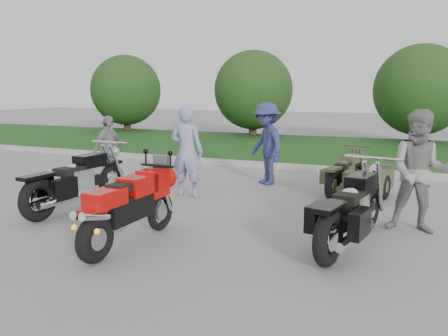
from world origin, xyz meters
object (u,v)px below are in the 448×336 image
at_px(cruiser_left, 74,183).
at_px(person_stripe, 187,151).
at_px(cruiser_right, 351,213).
at_px(sportbike_red, 128,205).
at_px(person_grey, 420,172).
at_px(cruiser_sidecar, 361,178).
at_px(person_denim, 266,144).
at_px(person_back, 108,149).

height_order(cruiser_left, person_stripe, person_stripe).
bearing_deg(cruiser_right, cruiser_left, -169.30).
relative_size(sportbike_red, person_grey, 1.11).
relative_size(cruiser_left, cruiser_sidecar, 1.22).
relative_size(cruiser_left, person_denim, 1.33).
bearing_deg(person_stripe, person_denim, -126.93).
distance_m(sportbike_red, person_denim, 4.79).
bearing_deg(cruiser_sidecar, cruiser_right, -75.73).
xyz_separation_m(sportbike_red, person_back, (-3.03, 3.51, 0.21)).
xyz_separation_m(person_grey, person_back, (-6.77, 1.27, -0.15)).
bearing_deg(person_back, person_denim, -67.14).
xyz_separation_m(sportbike_red, cruiser_right, (2.88, 1.12, -0.09)).
bearing_deg(person_back, person_grey, -96.94).
distance_m(sportbike_red, cruiser_sidecar, 5.12).
bearing_deg(person_stripe, person_grey, 166.08).
bearing_deg(person_grey, cruiser_left, -169.15).
bearing_deg(person_back, sportbike_red, -135.57).
height_order(cruiser_right, person_stripe, person_stripe).
height_order(sportbike_red, person_grey, person_grey).
height_order(person_stripe, person_back, person_stripe).
bearing_deg(sportbike_red, cruiser_left, 152.21).
bearing_deg(person_stripe, person_back, -18.04).
relative_size(sportbike_red, cruiser_right, 0.84).
xyz_separation_m(cruiser_right, person_back, (-5.91, 2.40, 0.30)).
xyz_separation_m(sportbike_red, person_stripe, (-0.62, 2.95, 0.36)).
bearing_deg(person_grey, person_denim, 142.55).
relative_size(sportbike_red, person_denim, 1.10).
distance_m(cruiser_right, person_grey, 1.49).
bearing_deg(person_grey, sportbike_red, -148.67).
relative_size(cruiser_sidecar, person_grey, 1.10).
distance_m(cruiser_right, cruiser_sidecar, 3.23).
distance_m(person_stripe, person_grey, 4.42).
distance_m(cruiser_left, cruiser_right, 4.89).
distance_m(person_denim, person_back, 3.76).
bearing_deg(person_denim, sportbike_red, -51.01).
xyz_separation_m(cruiser_right, person_grey, (0.86, 1.13, 0.45)).
relative_size(cruiser_right, person_grey, 1.32).
bearing_deg(person_grey, person_back, 169.72).
relative_size(person_grey, person_denim, 0.99).
relative_size(cruiser_left, person_back, 1.60).
relative_size(person_stripe, person_denim, 0.99).
relative_size(cruiser_left, person_grey, 1.34).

